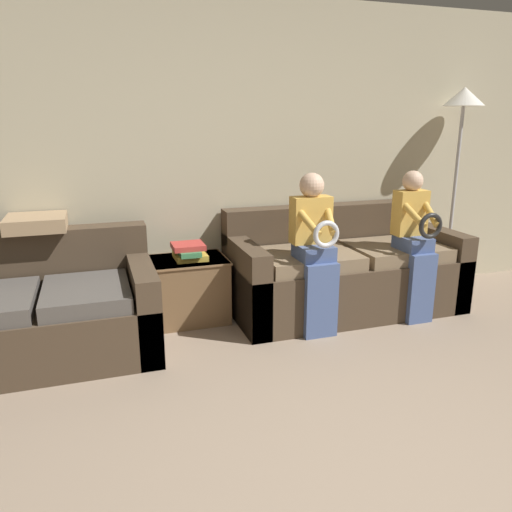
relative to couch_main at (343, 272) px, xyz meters
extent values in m
cube|color=#BCB293|center=(-0.85, 0.45, 0.95)|extent=(6.79, 0.06, 2.55)
cube|color=#473828|center=(0.00, -0.03, -0.10)|extent=(1.95, 0.87, 0.46)
cube|color=#473828|center=(0.00, 0.30, 0.34)|extent=(1.95, 0.20, 0.40)
cube|color=#473828|center=(-0.89, -0.03, 0.01)|extent=(0.16, 0.87, 0.66)
cube|color=#473828|center=(0.89, -0.03, 0.01)|extent=(0.16, 0.87, 0.66)
cube|color=#7A664C|center=(-0.41, -0.13, 0.19)|extent=(0.76, 0.63, 0.11)
cube|color=#7A664C|center=(0.41, -0.13, 0.19)|extent=(0.76, 0.63, 0.11)
cube|color=#473828|center=(-2.39, -0.17, -0.13)|extent=(1.52, 0.94, 0.40)
cube|color=#473828|center=(-2.39, 0.20, 0.29)|extent=(1.52, 0.20, 0.42)
cube|color=#473828|center=(-1.71, -0.17, -0.02)|extent=(0.16, 0.94, 0.61)
cube|color=#514C47|center=(-2.09, -0.27, 0.13)|extent=(0.56, 0.70, 0.11)
cube|color=#475B8E|center=(-0.44, -0.47, -0.04)|extent=(0.26, 0.10, 0.57)
cube|color=#475B8E|center=(-0.44, -0.33, 0.30)|extent=(0.26, 0.28, 0.11)
cube|color=gold|center=(-0.44, -0.26, 0.53)|extent=(0.30, 0.14, 0.36)
sphere|color=#DBB293|center=(-0.44, -0.26, 0.80)|extent=(0.19, 0.19, 0.19)
torus|color=silver|center=(-0.44, -0.53, 0.48)|extent=(0.20, 0.04, 0.20)
cylinder|color=gold|center=(-0.53, -0.39, 0.56)|extent=(0.12, 0.31, 0.21)
cylinder|color=gold|center=(-0.35, -0.39, 0.56)|extent=(0.12, 0.31, 0.21)
cube|color=#475B8E|center=(0.44, -0.47, -0.04)|extent=(0.22, 0.10, 0.57)
cube|color=#475B8E|center=(0.44, -0.33, 0.30)|extent=(0.22, 0.28, 0.11)
cube|color=gold|center=(0.44, -0.26, 0.54)|extent=(0.26, 0.14, 0.36)
sphere|color=#DBB293|center=(0.44, -0.26, 0.79)|extent=(0.16, 0.16, 0.16)
torus|color=black|center=(0.44, -0.53, 0.48)|extent=(0.20, 0.04, 0.20)
cylinder|color=gold|center=(0.36, -0.39, 0.56)|extent=(0.10, 0.30, 0.21)
cylinder|color=gold|center=(0.52, -0.39, 0.56)|extent=(0.10, 0.30, 0.21)
cube|color=brown|center=(-1.31, 0.16, -0.07)|extent=(0.58, 0.46, 0.52)
cube|color=brown|center=(-1.31, 0.16, 0.18)|extent=(0.60, 0.48, 0.02)
cube|color=gold|center=(-1.29, 0.16, 0.21)|extent=(0.25, 0.27, 0.05)
cube|color=#3D8451|center=(-1.31, 0.15, 0.26)|extent=(0.16, 0.30, 0.04)
cube|color=#BC3833|center=(-1.31, 0.15, 0.30)|extent=(0.25, 0.24, 0.04)
cylinder|color=#2D2B28|center=(1.23, 0.20, -0.31)|extent=(0.26, 0.26, 0.02)
cylinder|color=#B7B7BC|center=(1.23, 0.20, 0.54)|extent=(0.03, 0.03, 1.68)
cone|color=silver|center=(1.23, 0.20, 1.46)|extent=(0.36, 0.36, 0.16)
cube|color=#A38460|center=(-2.39, 0.20, 0.55)|extent=(0.41, 0.41, 0.10)
camera|label=1|loc=(-1.99, -3.65, 1.28)|focal=35.00mm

